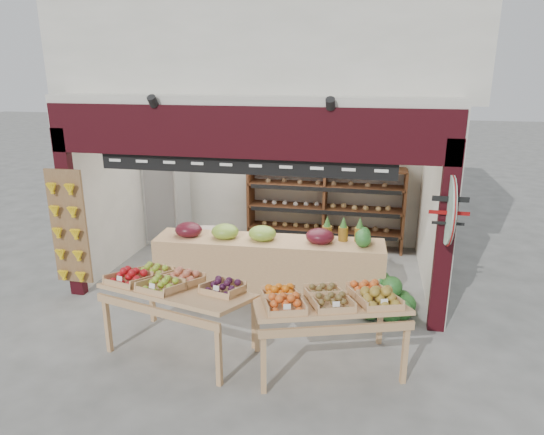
% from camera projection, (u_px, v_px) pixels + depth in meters
% --- Properties ---
extents(ground, '(60.00, 60.00, 0.00)m').
position_uv_depth(ground, '(260.00, 281.00, 8.27)').
color(ground, '#61605C').
rests_on(ground, ground).
extents(shop_structure, '(6.36, 5.12, 5.40)m').
position_uv_depth(shop_structure, '(279.00, 43.00, 8.64)').
color(shop_structure, silver).
rests_on(shop_structure, ground).
extents(banana_board, '(0.60, 0.15, 1.80)m').
position_uv_depth(banana_board, '(68.00, 230.00, 7.39)').
color(banana_board, olive).
rests_on(banana_board, ground).
extents(gift_sign, '(0.04, 0.93, 0.92)m').
position_uv_depth(gift_sign, '(449.00, 210.00, 6.14)').
color(gift_sign, '#C2F4DC').
rests_on(gift_sign, ground).
extents(back_shelving, '(3.11, 0.51, 1.91)m').
position_uv_depth(back_shelving, '(325.00, 192.00, 9.58)').
color(back_shelving, brown).
rests_on(back_shelving, ground).
extents(refrigerator, '(0.74, 0.74, 1.87)m').
position_uv_depth(refrigerator, '(167.00, 198.00, 9.94)').
color(refrigerator, silver).
rests_on(refrigerator, ground).
extents(cardboard_stack, '(1.01, 0.74, 0.66)m').
position_uv_depth(cardboard_stack, '(217.00, 249.00, 9.09)').
color(cardboard_stack, beige).
rests_on(cardboard_stack, ground).
extents(mid_counter, '(3.64, 0.90, 1.12)m').
position_uv_depth(mid_counter, '(268.00, 264.00, 7.72)').
color(mid_counter, tan).
rests_on(mid_counter, ground).
extents(display_table_left, '(1.93, 1.36, 1.10)m').
position_uv_depth(display_table_left, '(173.00, 286.00, 6.07)').
color(display_table_left, tan).
rests_on(display_table_left, ground).
extents(display_table_right, '(1.94, 1.46, 1.09)m').
position_uv_depth(display_table_right, '(328.00, 302.00, 5.65)').
color(display_table_right, tan).
rests_on(display_table_right, ground).
extents(watermelon_pile, '(0.82, 0.76, 0.58)m').
position_uv_depth(watermelon_pile, '(387.00, 301.00, 7.10)').
color(watermelon_pile, '#1A4E1C').
rests_on(watermelon_pile, ground).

